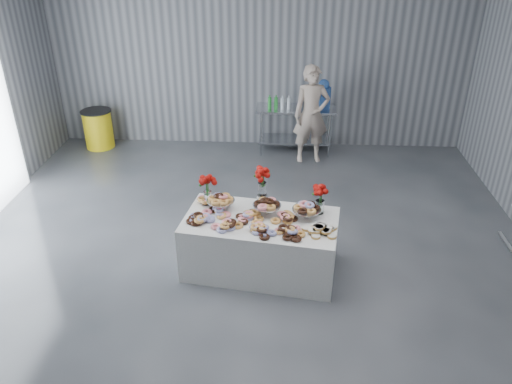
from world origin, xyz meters
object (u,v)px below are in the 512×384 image
(person, at_px, (311,115))
(trash_barrel, at_px, (98,129))
(water_jug, at_px, (323,95))
(display_table, at_px, (261,244))
(prep_table, at_px, (295,122))

(person, bearing_deg, trash_barrel, 166.14)
(water_jug, xyz_separation_m, person, (-0.22, -0.39, -0.25))
(display_table, distance_m, water_jug, 4.03)
(water_jug, xyz_separation_m, trash_barrel, (-4.40, 0.00, -0.77))
(display_table, bearing_deg, prep_table, 82.83)
(prep_table, bearing_deg, display_table, -97.17)
(display_table, height_order, prep_table, prep_table)
(water_jug, distance_m, person, 0.51)
(trash_barrel, bearing_deg, water_jug, 0.00)
(trash_barrel, bearing_deg, prep_table, 0.00)
(display_table, distance_m, trash_barrel, 5.13)
(display_table, relative_size, water_jug, 3.43)
(display_table, height_order, trash_barrel, trash_barrel)
(display_table, distance_m, prep_table, 3.87)
(person, height_order, trash_barrel, person)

